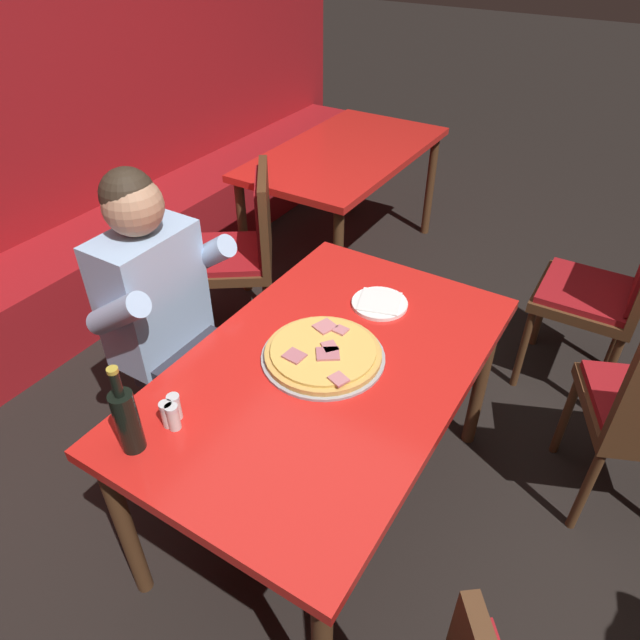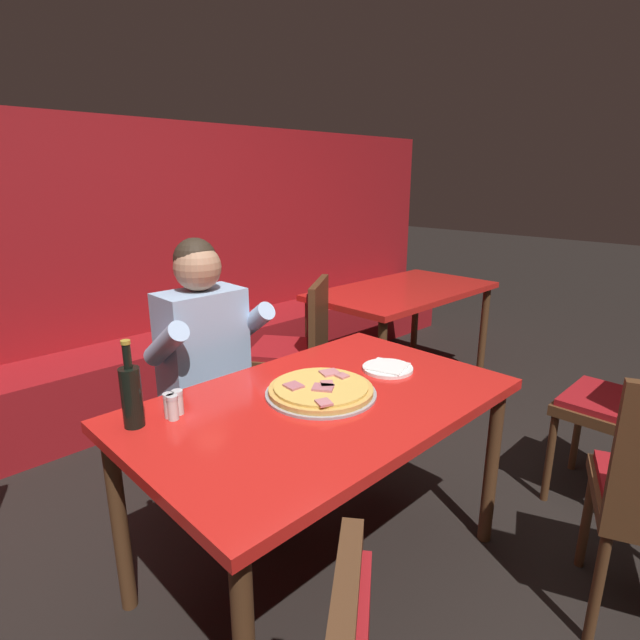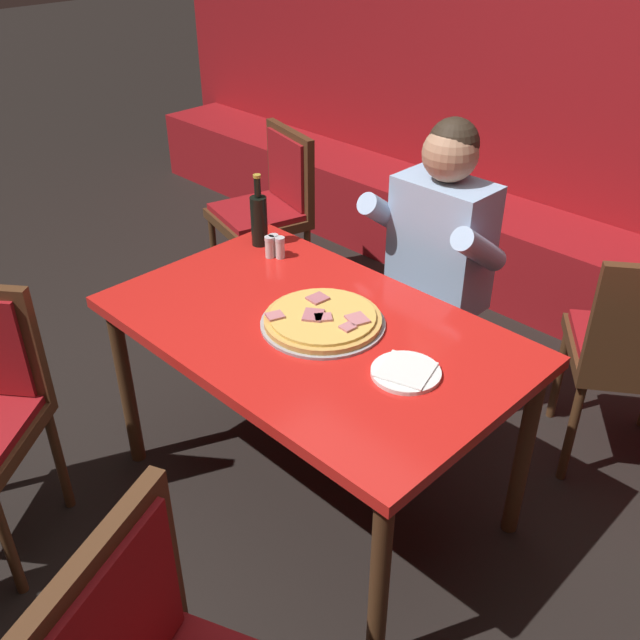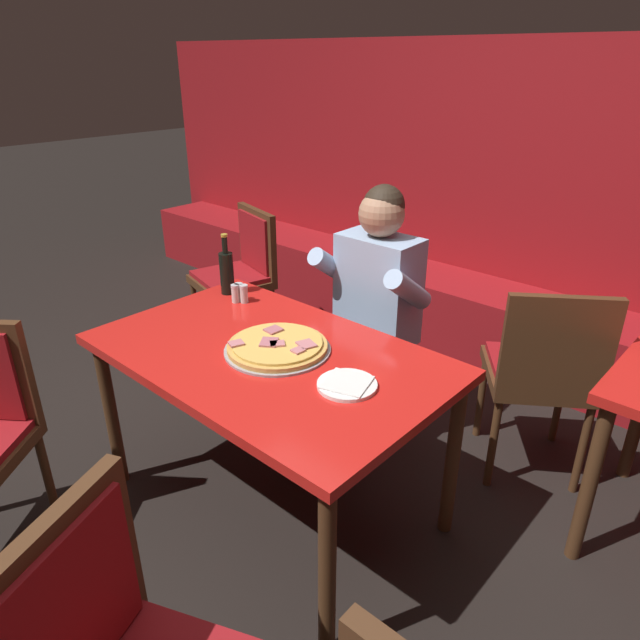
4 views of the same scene
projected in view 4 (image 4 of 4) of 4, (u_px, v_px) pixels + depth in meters
name	position (u px, v px, depth m)	size (l,w,h in m)	color
ground_plane	(275.00, 502.00, 2.52)	(24.00, 24.00, 0.00)	black
booth_wall_panel	(521.00, 202.00, 3.58)	(6.80, 0.16, 1.90)	maroon
booth_bench	(482.00, 322.00, 3.67)	(6.46, 0.48, 0.46)	maroon
main_dining_table	(269.00, 369.00, 2.23)	(1.39, 0.86, 0.75)	#4C2D19
pizza	(277.00, 346.00, 2.20)	(0.41, 0.41, 0.05)	#9E9EA3
plate_white_paper	(347.00, 384.00, 1.96)	(0.21, 0.21, 0.02)	white
beer_bottle	(227.00, 271.00, 2.69)	(0.07, 0.07, 0.29)	black
shaker_red_pepper_flakes	(239.00, 293.00, 2.64)	(0.04, 0.04, 0.09)	silver
shaker_parmesan	(244.00, 295.00, 2.62)	(0.04, 0.04, 0.09)	silver
shaker_oregano	(235.00, 294.00, 2.62)	(0.04, 0.04, 0.09)	silver
diner_seated_blue_shirt	(367.00, 309.00, 2.69)	(0.53, 0.53, 1.27)	black
dining_chair_far_right	(241.00, 268.00, 3.67)	(0.54, 0.54, 0.91)	#4C2D19
dining_chair_side_aisle	(544.00, 367.00, 2.47)	(0.61, 0.61, 0.95)	#4C2D19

